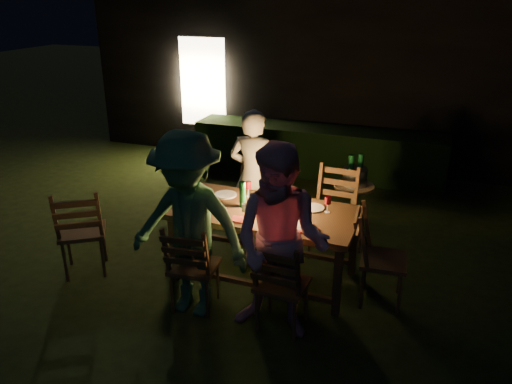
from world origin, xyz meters
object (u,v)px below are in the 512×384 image
(lantern, at_px, (271,195))
(ice_bucket, at_px, (355,177))
(chair_end, at_px, (380,274))
(dining_table, at_px, (265,217))
(person_opp_right, at_px, (281,244))
(chair_near_left, at_px, (194,281))
(person_opp_left, at_px, (188,226))
(chair_spare, at_px, (84,246))
(bottle_bucket_b, at_px, (360,172))
(side_table, at_px, (354,191))
(bottle_bucket_a, at_px, (351,174))
(chair_far_left, at_px, (252,217))
(bottle_table, at_px, (243,194))
(person_house_side, at_px, (254,177))
(chair_near_right, at_px, (281,300))
(chair_far_right, at_px, (331,229))

(lantern, xyz_separation_m, ice_bucket, (0.66, 1.33, -0.18))
(chair_end, bearing_deg, lantern, -97.92)
(dining_table, height_order, person_opp_right, person_opp_right)
(chair_near_left, distance_m, chair_end, 1.84)
(chair_end, height_order, person_opp_left, person_opp_left)
(chair_spare, xyz_separation_m, bottle_bucket_b, (2.66, 1.99, 0.51))
(person_opp_left, distance_m, lantern, 1.00)
(chair_near_left, bearing_deg, side_table, 54.75)
(bottle_bucket_a, bearing_deg, lantern, -115.30)
(chair_far_left, bearing_deg, bottle_bucket_a, -152.57)
(person_opp_left, relative_size, bottle_table, 6.50)
(side_table, bearing_deg, person_house_side, -154.48)
(chair_near_right, bearing_deg, bottle_bucket_b, 84.47)
(person_house_side, relative_size, ice_bucket, 5.54)
(chair_near_left, distance_m, ice_bucket, 2.48)
(lantern, height_order, side_table, lantern)
(dining_table, relative_size, person_house_side, 1.18)
(dining_table, relative_size, lantern, 5.59)
(person_house_side, height_order, bottle_bucket_a, person_house_side)
(chair_spare, relative_size, bottle_bucket_a, 3.34)
(chair_near_left, xyz_separation_m, person_opp_left, (-0.00, -0.05, 0.61))
(chair_near_left, height_order, side_table, chair_near_left)
(chair_spare, relative_size, person_house_side, 0.64)
(side_table, relative_size, ice_bucket, 2.25)
(chair_spare, bearing_deg, chair_near_left, -40.77)
(dining_table, relative_size, bottle_table, 6.99)
(chair_near_left, xyz_separation_m, bottle_bucket_b, (1.23, 2.17, 0.54))
(chair_near_left, xyz_separation_m, side_table, (1.18, 2.13, 0.30))
(dining_table, xyz_separation_m, person_house_side, (-0.43, 0.83, 0.11))
(chair_far_left, relative_size, side_table, 1.52)
(person_opp_left, distance_m, bottle_bucket_b, 2.54)
(lantern, distance_m, side_table, 1.52)
(person_opp_right, relative_size, side_table, 2.66)
(side_table, bearing_deg, person_opp_right, -97.23)
(chair_spare, xyz_separation_m, person_opp_left, (1.43, -0.24, 0.59))
(chair_near_right, height_order, person_opp_right, person_opp_right)
(bottle_bucket_b, bearing_deg, bottle_table, -125.62)
(chair_spare, distance_m, person_opp_right, 2.42)
(chair_end, bearing_deg, dining_table, -95.49)
(dining_table, distance_m, chair_end, 1.30)
(chair_far_left, relative_size, chair_end, 1.00)
(person_house_side, distance_m, ice_bucket, 1.26)
(lantern, height_order, ice_bucket, lantern)
(dining_table, relative_size, bottle_bucket_a, 6.12)
(chair_far_left, height_order, chair_end, chair_end)
(chair_far_right, distance_m, ice_bucket, 0.78)
(chair_far_right, xyz_separation_m, bottle_table, (-0.82, -0.75, 0.62))
(dining_table, xyz_separation_m, bottle_table, (-0.25, 0.01, 0.22))
(person_opp_left, bearing_deg, bottle_bucket_a, 63.64)
(person_house_side, bearing_deg, chair_end, 153.91)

